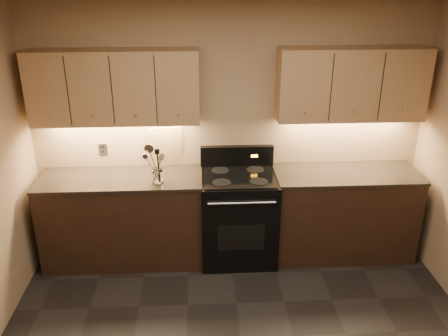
% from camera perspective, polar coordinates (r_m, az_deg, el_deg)
% --- Properties ---
extents(ceiling, '(4.00, 4.00, 0.00)m').
position_cam_1_polar(ceiling, '(2.65, 3.62, 17.68)').
color(ceiling, silver).
rests_on(ceiling, wall_back).
extents(wall_back, '(4.00, 0.04, 2.60)m').
position_cam_1_polar(wall_back, '(4.88, 0.62, 4.55)').
color(wall_back, tan).
rests_on(wall_back, ground).
extents(counter_left, '(1.62, 0.62, 0.93)m').
position_cam_1_polar(counter_left, '(5.00, -11.96, -5.98)').
color(counter_left, black).
rests_on(counter_left, ground).
extents(counter_right, '(1.46, 0.62, 0.93)m').
position_cam_1_polar(counter_right, '(5.15, 14.08, -5.28)').
color(counter_right, black).
rests_on(counter_right, ground).
extents(stove, '(0.76, 0.68, 1.14)m').
position_cam_1_polar(stove, '(4.92, 1.75, -5.73)').
color(stove, black).
rests_on(stove, ground).
extents(upper_cab_left, '(1.60, 0.30, 0.70)m').
position_cam_1_polar(upper_cab_left, '(4.66, -13.05, 9.46)').
color(upper_cab_left, tan).
rests_on(upper_cab_left, wall_back).
extents(upper_cab_right, '(1.44, 0.30, 0.70)m').
position_cam_1_polar(upper_cab_right, '(4.82, 15.11, 9.71)').
color(upper_cab_right, tan).
rests_on(upper_cab_right, wall_back).
extents(outlet_plate, '(0.08, 0.01, 0.12)m').
position_cam_1_polar(outlet_plate, '(5.03, -14.35, 2.19)').
color(outlet_plate, '#B2B5BA').
rests_on(outlet_plate, wall_back).
extents(utensil_crock, '(0.13, 0.13, 0.13)m').
position_cam_1_polar(utensil_crock, '(4.59, -8.00, -1.05)').
color(utensil_crock, white).
rests_on(utensil_crock, counter_left).
extents(cutting_board, '(0.35, 0.12, 0.43)m').
position_cam_1_polar(cutting_board, '(4.91, -7.04, 2.54)').
color(cutting_board, tan).
rests_on(cutting_board, counter_left).
extents(wooden_spoon, '(0.15, 0.07, 0.29)m').
position_cam_1_polar(wooden_spoon, '(4.56, -8.47, 0.09)').
color(wooden_spoon, tan).
rests_on(wooden_spoon, utensil_crock).
extents(black_turner, '(0.11, 0.13, 0.34)m').
position_cam_1_polar(black_turner, '(4.52, -7.85, 0.27)').
color(black_turner, black).
rests_on(black_turner, utensil_crock).
extents(steel_spatula, '(0.22, 0.14, 0.35)m').
position_cam_1_polar(steel_spatula, '(4.55, -7.87, 0.40)').
color(steel_spatula, silver).
rests_on(steel_spatula, utensil_crock).
extents(steel_skimmer, '(0.18, 0.10, 0.38)m').
position_cam_1_polar(steel_skimmer, '(4.53, -7.84, 0.53)').
color(steel_skimmer, silver).
rests_on(steel_skimmer, utensil_crock).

